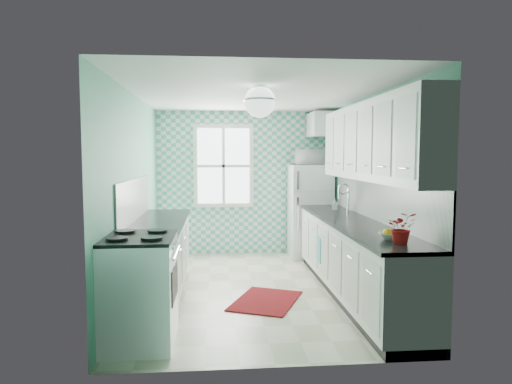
{
  "coord_description": "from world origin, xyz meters",
  "views": [
    {
      "loc": [
        -0.48,
        -5.79,
        1.75
      ],
      "look_at": [
        0.05,
        0.25,
        1.25
      ],
      "focal_mm": 32.0,
      "sensor_mm": 36.0,
      "label": 1
    }
  ],
  "objects": [
    {
      "name": "wall_back",
      "position": [
        0.0,
        2.21,
        1.25
      ],
      "size": [
        3.0,
        0.02,
        2.5
      ],
      "primitive_type": "cube",
      "color": "#5AAC8E",
      "rests_on": "floor"
    },
    {
      "name": "window",
      "position": [
        -0.35,
        2.16,
        1.55
      ],
      "size": [
        1.04,
        0.05,
        1.44
      ],
      "color": "white",
      "rests_on": "wall_back"
    },
    {
      "name": "dish_towel",
      "position": [
        0.89,
        0.13,
        0.48
      ],
      "size": [
        0.08,
        0.22,
        0.34
      ],
      "primitive_type": "cube",
      "rotation": [
        0.0,
        0.0,
        -0.28
      ],
      "color": "teal",
      "rests_on": "base_cabinets_right"
    },
    {
      "name": "base_cabinets_right",
      "position": [
        1.2,
        -0.4,
        0.45
      ],
      "size": [
        0.6,
        3.6,
        0.9
      ],
      "primitive_type": "cube",
      "color": "white",
      "rests_on": "floor"
    },
    {
      "name": "floor",
      "position": [
        0.0,
        0.0,
        -0.01
      ],
      "size": [
        3.0,
        4.4,
        0.02
      ],
      "primitive_type": "cube",
      "color": "beige",
      "rests_on": "ground"
    },
    {
      "name": "backsplash_right",
      "position": [
        1.49,
        -0.4,
        1.2
      ],
      "size": [
        0.02,
        3.6,
        0.51
      ],
      "primitive_type": "cube",
      "color": "white",
      "rests_on": "wall_right"
    },
    {
      "name": "backsplash_left",
      "position": [
        -1.49,
        -0.07,
        1.2
      ],
      "size": [
        0.02,
        2.15,
        0.51
      ],
      "primitive_type": "cube",
      "color": "white",
      "rests_on": "wall_left"
    },
    {
      "name": "wall_right",
      "position": [
        1.51,
        0.0,
        1.25
      ],
      "size": [
        0.02,
        4.4,
        2.5
      ],
      "primitive_type": "cube",
      "color": "#5AAC8E",
      "rests_on": "floor"
    },
    {
      "name": "accent_wall",
      "position": [
        0.0,
        2.19,
        1.25
      ],
      "size": [
        3.0,
        0.01,
        2.5
      ],
      "primitive_type": "cube",
      "color": "#4BB3A0",
      "rests_on": "wall_back"
    },
    {
      "name": "fridge",
      "position": [
        1.11,
        1.82,
        0.79
      ],
      "size": [
        0.69,
        0.68,
        1.57
      ],
      "rotation": [
        0.0,
        0.0,
        0.0
      ],
      "color": "white",
      "rests_on": "floor"
    },
    {
      "name": "wall_left",
      "position": [
        -1.51,
        0.0,
        1.25
      ],
      "size": [
        0.02,
        4.4,
        2.5
      ],
      "primitive_type": "cube",
      "color": "#5AAC8E",
      "rests_on": "floor"
    },
    {
      "name": "fruit_bowl",
      "position": [
        1.2,
        -1.62,
        0.97
      ],
      "size": [
        0.35,
        0.35,
        0.07
      ],
      "primitive_type": "imported",
      "rotation": [
        0.0,
        0.0,
        -0.36
      ],
      "color": "white",
      "rests_on": "countertop_right"
    },
    {
      "name": "base_cabinets_left",
      "position": [
        -1.2,
        -0.07,
        0.45
      ],
      "size": [
        0.6,
        2.15,
        0.9
      ],
      "primitive_type": "cube",
      "color": "white",
      "rests_on": "floor"
    },
    {
      "name": "sink",
      "position": [
        1.2,
        0.46,
        0.93
      ],
      "size": [
        0.49,
        0.41,
        0.53
      ],
      "rotation": [
        0.0,
        0.0,
        -0.05
      ],
      "color": "silver",
      "rests_on": "countertop_right"
    },
    {
      "name": "upper_cabinets_right",
      "position": [
        1.33,
        -0.6,
        1.9
      ],
      "size": [
        0.33,
        3.2,
        0.9
      ],
      "primitive_type": "cube",
      "color": "white",
      "rests_on": "wall_right"
    },
    {
      "name": "wall_front",
      "position": [
        0.0,
        -2.21,
        1.25
      ],
      "size": [
        3.0,
        0.02,
        2.5
      ],
      "primitive_type": "cube",
      "color": "#5AAC8E",
      "rests_on": "floor"
    },
    {
      "name": "ceiling_light",
      "position": [
        0.0,
        -0.8,
        2.32
      ],
      "size": [
        0.34,
        0.34,
        0.35
      ],
      "color": "silver",
      "rests_on": "ceiling"
    },
    {
      "name": "rug",
      "position": [
        0.1,
        -0.51,
        0.01
      ],
      "size": [
        1.0,
        1.16,
        0.02
      ],
      "primitive_type": "cube",
      "rotation": [
        0.0,
        0.0,
        -0.41
      ],
      "color": "maroon",
      "rests_on": "floor"
    },
    {
      "name": "ceiling",
      "position": [
        0.0,
        0.0,
        2.51
      ],
      "size": [
        3.0,
        4.4,
        0.02
      ],
      "primitive_type": "cube",
      "color": "white",
      "rests_on": "wall_back"
    },
    {
      "name": "soap_bottle",
      "position": [
        1.25,
        0.72,
        1.02
      ],
      "size": [
        0.1,
        0.1,
        0.16
      ],
      "primitive_type": "imported",
      "rotation": [
        0.0,
        0.0,
        -0.37
      ],
      "color": "#86A7BB",
      "rests_on": "countertop_right"
    },
    {
      "name": "countertop_left",
      "position": [
        -1.19,
        -0.07,
        0.92
      ],
      "size": [
        0.63,
        2.15,
        0.04
      ],
      "primitive_type": "cube",
      "color": "black",
      "rests_on": "base_cabinets_left"
    },
    {
      "name": "upper_cabinet_fridge",
      "position": [
        1.3,
        1.83,
        2.25
      ],
      "size": [
        0.4,
        0.74,
        0.4
      ],
      "primitive_type": "cube",
      "color": "white",
      "rests_on": "wall_right"
    },
    {
      "name": "microwave",
      "position": [
        1.11,
        1.82,
        1.7
      ],
      "size": [
        0.48,
        0.34,
        0.26
      ],
      "primitive_type": "imported",
      "rotation": [
        0.0,
        0.0,
        3.18
      ],
      "color": "white",
      "rests_on": "fridge"
    },
    {
      "name": "potted_plant",
      "position": [
        1.2,
        -1.83,
        1.09
      ],
      "size": [
        0.31,
        0.28,
        0.29
      ],
      "primitive_type": "imported",
      "rotation": [
        0.0,
        0.0,
        -0.24
      ],
      "color": "#B20316",
      "rests_on": "countertop_right"
    },
    {
      "name": "stove",
      "position": [
        -1.2,
        -1.56,
        0.51
      ],
      "size": [
        0.65,
        0.82,
        0.99
      ],
      "rotation": [
        0.0,
        0.0,
        0.06
      ],
      "color": "silver",
      "rests_on": "floor"
    },
    {
      "name": "countertop_right",
      "position": [
        1.19,
        -0.4,
        0.92
      ],
      "size": [
        0.63,
        3.6,
        0.04
      ],
      "primitive_type": "cube",
      "color": "black",
      "rests_on": "base_cabinets_right"
    }
  ]
}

